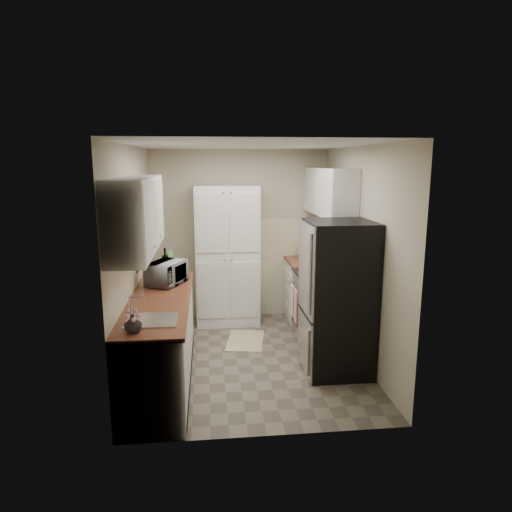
{
  "coord_description": "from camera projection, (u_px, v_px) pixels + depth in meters",
  "views": [
    {
      "loc": [
        -0.48,
        -5.1,
        2.31
      ],
      "look_at": [
        0.09,
        0.15,
        1.23
      ],
      "focal_mm": 32.0,
      "sensor_mm": 36.0,
      "label": 1
    }
  ],
  "objects": [
    {
      "name": "wine_bottle",
      "position": [
        165.0,
        263.0,
        5.7
      ],
      "size": [
        0.08,
        0.08,
        0.32
      ],
      "primitive_type": "cylinder",
      "color": "black",
      "rests_on": "countertop_left"
    },
    {
      "name": "fruit_basket",
      "position": [
        317.0,
        243.0,
        6.48
      ],
      "size": [
        0.31,
        0.31,
        0.12
      ],
      "primitive_type": null,
      "rotation": [
        0.0,
        0.0,
        0.07
      ],
      "color": "orange",
      "rests_on": "toaster_oven"
    },
    {
      "name": "flower_vase",
      "position": [
        133.0,
        323.0,
        3.8
      ],
      "size": [
        0.17,
        0.17,
        0.16
      ],
      "primitive_type": "imported",
      "rotation": [
        0.0,
        0.0,
        0.14
      ],
      "color": "silver",
      "rests_on": "countertop_left"
    },
    {
      "name": "countertop_right",
      "position": [
        310.0,
        262.0,
        6.57
      ],
      "size": [
        0.63,
        0.83,
        0.04
      ],
      "primitive_type": "cube",
      "color": "brown",
      "rests_on": "base_cabinet_right"
    },
    {
      "name": "base_cabinet_right",
      "position": [
        309.0,
        293.0,
        6.66
      ],
      "size": [
        0.6,
        0.8,
        0.88
      ],
      "primitive_type": "cube",
      "color": "silver",
      "rests_on": "ground"
    },
    {
      "name": "electric_range",
      "position": [
        322.0,
        307.0,
        5.87
      ],
      "size": [
        0.71,
        0.78,
        1.13
      ],
      "color": "#B7B7BC",
      "rests_on": "ground"
    },
    {
      "name": "ground",
      "position": [
        250.0,
        358.0,
        5.49
      ],
      "size": [
        3.2,
        3.2,
        0.0
      ],
      "primitive_type": "plane",
      "color": "#665B4C",
      "rests_on": "ground"
    },
    {
      "name": "countertop_left",
      "position": [
        160.0,
        300.0,
        4.78
      ],
      "size": [
        0.63,
        2.33,
        0.04
      ],
      "primitive_type": "cube",
      "color": "brown",
      "rests_on": "base_cabinet_left"
    },
    {
      "name": "toaster_oven",
      "position": [
        314.0,
        254.0,
        6.53
      ],
      "size": [
        0.31,
        0.38,
        0.21
      ],
      "primitive_type": "cube",
      "rotation": [
        0.0,
        0.0,
        0.07
      ],
      "color": "#B1B2B7",
      "rests_on": "countertop_right"
    },
    {
      "name": "base_cabinet_left",
      "position": [
        162.0,
        341.0,
        4.88
      ],
      "size": [
        0.6,
        2.3,
        0.88
      ],
      "primitive_type": "cube",
      "color": "silver",
      "rests_on": "ground"
    },
    {
      "name": "refrigerator",
      "position": [
        338.0,
        298.0,
        5.02
      ],
      "size": [
        0.7,
        0.72,
        1.7
      ],
      "primitive_type": "cube",
      "color": "#B7B7BC",
      "rests_on": "ground"
    },
    {
      "name": "pantry_cabinet",
      "position": [
        227.0,
        256.0,
        6.55
      ],
      "size": [
        0.9,
        0.55,
        2.0
      ],
      "primitive_type": "cube",
      "color": "silver",
      "rests_on": "ground"
    },
    {
      "name": "cutting_board",
      "position": [
        171.0,
        262.0,
        5.86
      ],
      "size": [
        0.06,
        0.22,
        0.28
      ],
      "primitive_type": "cube",
      "rotation": [
        0.0,
        0.0,
        -0.21
      ],
      "color": "#4A953B",
      "rests_on": "countertop_left"
    },
    {
      "name": "room_shell",
      "position": [
        248.0,
        224.0,
        5.15
      ],
      "size": [
        2.64,
        3.24,
        2.52
      ],
      "color": "#B7AE94",
      "rests_on": "ground"
    },
    {
      "name": "kitchen_mat",
      "position": [
        245.0,
        340.0,
        6.02
      ],
      "size": [
        0.58,
        0.8,
        0.01
      ],
      "primitive_type": "cube",
      "rotation": [
        0.0,
        0.0,
        -0.17
      ],
      "color": "#C9BA8C",
      "rests_on": "ground"
    },
    {
      "name": "microwave",
      "position": [
        167.0,
        273.0,
        5.28
      ],
      "size": [
        0.5,
        0.57,
        0.27
      ],
      "primitive_type": "imported",
      "rotation": [
        0.0,
        0.0,
        1.14
      ],
      "color": "#AFAEB4",
      "rests_on": "countertop_left"
    }
  ]
}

